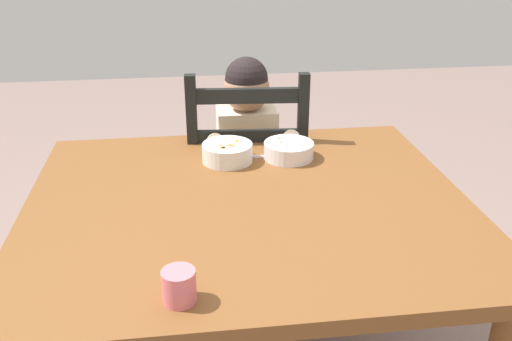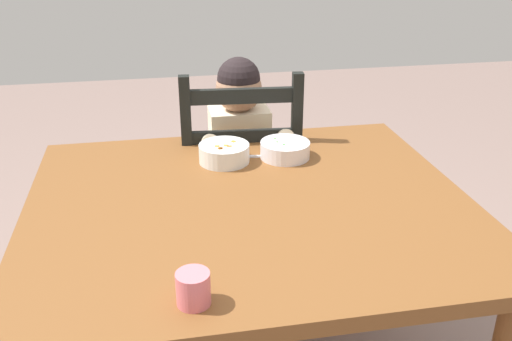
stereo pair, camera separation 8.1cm
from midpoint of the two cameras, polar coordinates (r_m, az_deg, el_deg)
dining_table at (r=1.60m, az=0.66°, el=-5.89°), size 1.22×1.06×0.70m
dining_chair at (r=2.19m, az=0.12°, el=-1.76°), size 0.45×0.45×0.94m
child_figure at (r=2.11m, az=0.26°, el=2.54°), size 0.32×0.31×0.96m
bowl_of_peas at (r=1.83m, az=4.59°, el=2.08°), size 0.16×0.16×0.05m
bowl_of_carrots at (r=1.79m, az=-1.62°, el=1.87°), size 0.16×0.16×0.06m
spoon at (r=1.84m, az=0.13°, el=1.49°), size 0.14×0.04×0.01m
drinking_cup at (r=1.17m, az=-5.77°, el=-11.56°), size 0.07×0.07×0.07m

